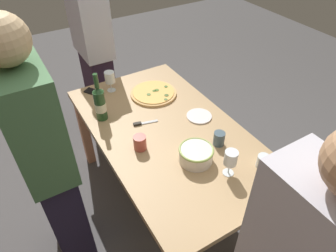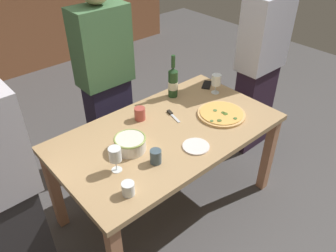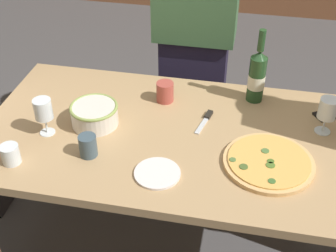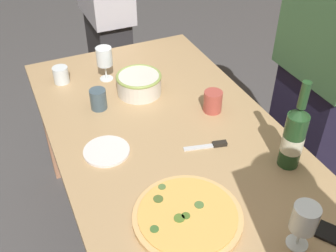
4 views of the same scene
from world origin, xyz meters
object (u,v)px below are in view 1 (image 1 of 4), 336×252
(cup_spare, at_px, (140,143))
(pizza_knife, at_px, (142,123))
(cup_amber, at_px, (219,139))
(person_guest_left, at_px, (94,50))
(dining_table, at_px, (168,140))
(serving_bowl, at_px, (195,154))
(side_plate, at_px, (199,116))
(person_host, at_px, (48,163))
(wine_glass_near_pizza, at_px, (231,158))
(pizza, at_px, (154,93))
(wine_bottle, at_px, (100,103))
(wine_glass_by_bottle, at_px, (110,78))
(cup_ceramic, at_px, (263,161))
(cell_phone, at_px, (94,92))

(cup_spare, bearing_deg, pizza_knife, -29.73)
(cup_amber, distance_m, person_guest_left, 1.47)
(dining_table, relative_size, serving_bowl, 7.69)
(serving_bowl, height_order, cup_amber, serving_bowl)
(dining_table, relative_size, side_plate, 8.96)
(serving_bowl, height_order, cup_spare, same)
(person_host, xyz_separation_m, person_guest_left, (1.17, -0.69, 0.01))
(dining_table, xyz_separation_m, wine_glass_near_pizza, (-0.50, -0.10, 0.21))
(person_host, bearing_deg, pizza, 25.31)
(wine_bottle, xyz_separation_m, wine_glass_near_pizza, (-0.85, -0.43, -0.01))
(pizza, distance_m, wine_bottle, 0.47)
(wine_glass_by_bottle, relative_size, side_plate, 0.92)
(cup_amber, bearing_deg, wine_glass_by_bottle, 20.35)
(dining_table, xyz_separation_m, person_host, (-0.01, 0.77, 0.19))
(cup_amber, xyz_separation_m, person_guest_left, (1.44, 0.29, 0.07))
(serving_bowl, bearing_deg, person_guest_left, 2.93)
(cup_ceramic, distance_m, cell_phone, 1.38)
(cup_ceramic, height_order, pizza_knife, cup_ceramic)
(pizza_knife, bearing_deg, wine_bottle, 46.66)
(side_plate, xyz_separation_m, person_host, (-0.02, 1.04, 0.10))
(pizza, relative_size, person_guest_left, 0.21)
(cup_spare, distance_m, pizza_knife, 0.24)
(cup_spare, bearing_deg, side_plate, -81.59)
(dining_table, bearing_deg, person_guest_left, 3.95)
(wine_bottle, relative_size, cup_ceramic, 4.47)
(pizza_knife, bearing_deg, person_guest_left, -2.24)
(wine_glass_near_pizza, relative_size, person_guest_left, 0.10)
(cell_phone, height_order, person_host, person_host)
(person_guest_left, bearing_deg, pizza_knife, -6.19)
(serving_bowl, relative_size, cup_amber, 2.25)
(dining_table, height_order, cup_ceramic, cup_ceramic)
(cup_ceramic, relative_size, cup_spare, 0.83)
(pizza, height_order, cup_spare, cup_spare)
(wine_bottle, bearing_deg, cup_ceramic, -144.91)
(wine_glass_by_bottle, xyz_separation_m, cup_ceramic, (-1.21, -0.45, -0.08))
(side_plate, bearing_deg, cup_spare, 98.41)
(wine_glass_by_bottle, bearing_deg, cell_phone, 72.46)
(cup_spare, bearing_deg, cell_phone, 2.48)
(dining_table, height_order, cell_phone, cell_phone)
(serving_bowl, height_order, person_guest_left, person_guest_left)
(dining_table, height_order, wine_glass_near_pizza, wine_glass_near_pizza)
(person_host, bearing_deg, person_guest_left, 58.85)
(pizza, bearing_deg, wine_glass_by_bottle, 49.71)
(wine_glass_near_pizza, distance_m, cup_ceramic, 0.23)
(cup_amber, xyz_separation_m, cell_phone, (0.97, 0.48, -0.04))
(cup_ceramic, height_order, person_host, person_host)
(dining_table, distance_m, side_plate, 0.28)
(wine_glass_near_pizza, xyz_separation_m, side_plate, (0.51, -0.16, -0.11))
(dining_table, distance_m, person_host, 0.80)
(wine_bottle, xyz_separation_m, cup_spare, (-0.41, -0.09, -0.08))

